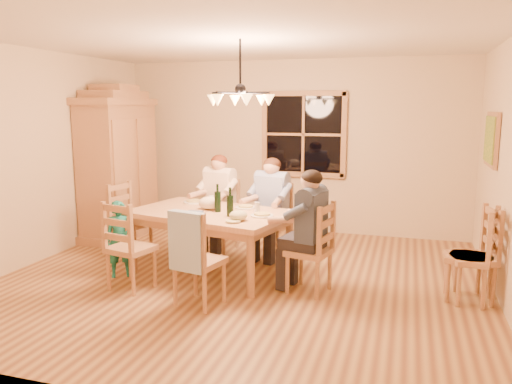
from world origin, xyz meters
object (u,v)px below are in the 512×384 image
(adult_slate_man, at_px, (310,216))
(wine_bottle_a, at_px, (218,198))
(chair_end_left, at_px, (132,235))
(child, at_px, (120,239))
(chair_near_left, at_px, (131,262))
(chandelier, at_px, (240,98))
(chair_end_right, at_px, (309,265))
(chair_spare_front, at_px, (470,272))
(chair_spare_back, at_px, (470,272))
(armoire, at_px, (119,168))
(chair_far_right, at_px, (271,236))
(chair_far_left, at_px, (220,228))
(wine_bottle_b, at_px, (230,202))
(adult_woman, at_px, (219,190))
(dining_table, at_px, (211,219))
(chair_near_right, at_px, (200,276))
(adult_plaid_man, at_px, (271,196))

(adult_slate_man, relative_size, wine_bottle_a, 2.65)
(chair_end_left, bearing_deg, wine_bottle_a, 90.19)
(adult_slate_man, distance_m, child, 2.26)
(chair_near_left, relative_size, wine_bottle_a, 3.00)
(chandelier, relative_size, adult_slate_man, 0.88)
(chair_end_right, bearing_deg, chair_spare_front, -69.16)
(chair_spare_back, bearing_deg, armoire, 60.53)
(chair_spare_front, bearing_deg, chair_far_right, 87.79)
(chair_end_right, bearing_deg, chair_far_right, 46.64)
(chandelier, bearing_deg, chair_far_left, 122.43)
(chair_far_right, distance_m, adult_slate_man, 1.37)
(chair_spare_front, height_order, chair_spare_back, same)
(wine_bottle_a, relative_size, wine_bottle_b, 1.00)
(adult_woman, bearing_deg, chandelier, 135.00)
(chair_far_right, xyz_separation_m, chair_spare_back, (2.34, -0.80, 0.00))
(dining_table, distance_m, adult_slate_man, 1.29)
(chair_near_left, bearing_deg, chair_spare_back, 24.10)
(chair_far_right, xyz_separation_m, chair_end_left, (-1.78, -0.49, 0.00))
(chair_near_right, bearing_deg, armoire, 148.73)
(wine_bottle_a, xyz_separation_m, child, (-1.07, -0.42, -0.47))
(adult_woman, bearing_deg, wine_bottle_a, 122.94)
(adult_woman, bearing_deg, chair_end_right, 153.43)
(chair_end_left, bearing_deg, chair_end_right, 90.00)
(child, bearing_deg, chair_end_left, 75.29)
(dining_table, xyz_separation_m, chair_far_left, (-0.26, 0.95, -0.36))
(dining_table, xyz_separation_m, wine_bottle_a, (0.10, -0.02, 0.26))
(armoire, bearing_deg, adult_slate_man, -24.76)
(chair_far_left, distance_m, wine_bottle_a, 1.20)
(chandelier, height_order, chair_near_right, chandelier)
(chair_end_right, bearing_deg, chandelier, 92.50)
(adult_woman, relative_size, wine_bottle_a, 2.65)
(chair_far_right, bearing_deg, adult_plaid_man, -0.00)
(wine_bottle_b, xyz_separation_m, child, (-1.29, -0.23, -0.47))
(chair_end_right, distance_m, wine_bottle_a, 1.33)
(chair_far_right, bearing_deg, chair_end_right, 136.64)
(chair_far_right, bearing_deg, chair_near_left, 64.80)
(adult_plaid_man, xyz_separation_m, wine_bottle_b, (-0.22, -0.97, 0.08))
(chair_end_right, bearing_deg, armoire, 77.80)
(chair_far_right, height_order, wine_bottle_a, wine_bottle_a)
(chair_far_left, height_order, chair_near_left, same)
(child, relative_size, chair_spare_back, 0.91)
(chair_far_left, relative_size, adult_woman, 1.13)
(chandelier, xyz_separation_m, dining_table, (-0.43, 0.13, -1.42))
(chair_end_right, relative_size, wine_bottle_b, 3.00)
(chair_end_right, xyz_separation_m, chair_spare_front, (1.63, 0.24, 0.00))
(adult_woman, xyz_separation_m, adult_slate_man, (1.51, -1.23, 0.00))
(chair_end_left, height_order, chair_spare_back, same)
(chandelier, height_order, armoire, chandelier)
(adult_woman, bearing_deg, dining_table, 117.90)
(chandelier, distance_m, chair_far_right, 1.99)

